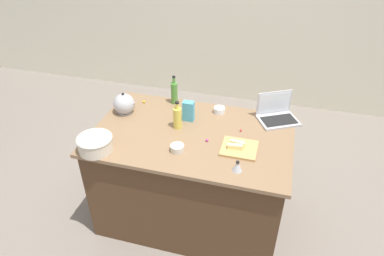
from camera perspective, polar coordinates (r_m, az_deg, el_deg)
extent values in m
plane|color=slate|center=(3.31, 0.00, -13.74)|extent=(12.00, 12.00, 0.00)
cube|color=beige|center=(4.64, 8.06, 19.44)|extent=(8.00, 0.10, 2.60)
cube|color=#4C331E|center=(3.00, 0.00, -8.16)|extent=(1.49, 0.92, 0.87)
cube|color=#846647|center=(2.72, 0.00, -1.13)|extent=(1.55, 0.98, 0.03)
cube|color=#B7B7BC|center=(2.93, 13.98, 1.18)|extent=(0.38, 0.34, 0.02)
cube|color=black|center=(2.92, 14.09, 1.25)|extent=(0.31, 0.27, 0.00)
cube|color=#B7B7BC|center=(2.96, 13.33, 4.13)|extent=(0.27, 0.15, 0.20)
cube|color=silver|center=(2.96, 13.38, 4.08)|extent=(0.24, 0.13, 0.18)
cylinder|color=beige|center=(2.60, -15.59, -2.59)|extent=(0.25, 0.25, 0.11)
cylinder|color=black|center=(2.60, -15.61, -2.49)|extent=(0.20, 0.20, 0.09)
torus|color=beige|center=(2.57, -15.77, -1.65)|extent=(0.26, 0.26, 0.01)
cylinder|color=#4C8C38|center=(3.07, -2.93, 5.73)|extent=(0.06, 0.06, 0.20)
cylinder|color=#4C8C38|center=(3.01, -3.00, 7.82)|extent=(0.02, 0.02, 0.06)
cylinder|color=black|center=(2.99, -3.02, 8.40)|extent=(0.03, 0.03, 0.01)
cylinder|color=#DBC64C|center=(2.73, -2.41, 1.64)|extent=(0.07, 0.07, 0.17)
cylinder|color=#DBC64C|center=(2.68, -2.46, 3.64)|extent=(0.03, 0.03, 0.05)
cylinder|color=black|center=(2.66, -2.48, 4.20)|extent=(0.03, 0.03, 0.01)
cylinder|color=#ADADB2|center=(3.02, -10.94, 2.67)|extent=(0.13, 0.13, 0.01)
sphere|color=#ADADB2|center=(2.99, -11.09, 3.90)|extent=(0.18, 0.18, 0.18)
cone|color=#ADADB2|center=(2.94, -9.62, 4.00)|extent=(0.08, 0.03, 0.07)
sphere|color=black|center=(2.94, -11.29, 5.46)|extent=(0.02, 0.02, 0.02)
cube|color=tan|center=(2.56, 7.75, -3.32)|extent=(0.26, 0.24, 0.02)
cube|color=#F4E58C|center=(2.53, 7.11, -3.04)|extent=(0.11, 0.05, 0.04)
cube|color=#F4E58C|center=(2.57, 7.51, -2.48)|extent=(0.11, 0.05, 0.04)
cylinder|color=white|center=(2.97, 4.51, 2.97)|extent=(0.09, 0.09, 0.05)
cylinder|color=beige|center=(2.52, -2.44, -3.32)|extent=(0.10, 0.10, 0.05)
cone|color=#B2B2B7|center=(2.36, 7.45, -6.27)|extent=(0.07, 0.07, 0.07)
cylinder|color=black|center=(2.34, 7.52, -5.58)|extent=(0.02, 0.02, 0.01)
cube|color=#4CA5CC|center=(2.83, -0.59, 2.81)|extent=(0.09, 0.06, 0.17)
sphere|color=red|center=(2.75, 8.02, -0.40)|extent=(0.02, 0.02, 0.02)
sphere|color=blue|center=(2.61, -13.74, -3.27)|extent=(0.02, 0.02, 0.02)
sphere|color=yellow|center=(3.13, -7.90, 4.30)|extent=(0.02, 0.02, 0.02)
sphere|color=#CC3399|center=(2.62, 2.49, -2.02)|extent=(0.02, 0.02, 0.02)
sphere|color=#CC3399|center=(2.94, 14.63, 1.22)|extent=(0.02, 0.02, 0.02)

